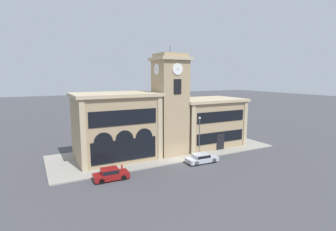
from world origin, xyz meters
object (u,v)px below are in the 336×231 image
Objects in this scene: parked_car_mid at (202,158)px; street_lamp at (199,131)px; parked_car_near at (111,174)px; bollard at (113,169)px; fire_hydrant at (122,168)px.

street_lamp is at bearing 67.90° from parked_car_mid.
street_lamp reaches higher than parked_car_mid.
parked_car_near is 13.26m from parked_car_mid.
parked_car_mid is 0.76× the size of street_lamp.
parked_car_mid is 4.43× the size of bollard.
fire_hydrant is (-12.07, 0.03, -3.62)m from street_lamp.
street_lamp is 7.14× the size of fire_hydrant.
bollard is at bearing -165.50° from fire_hydrant.
street_lamp is (0.85, 1.89, 3.48)m from parked_car_mid.
parked_car_mid reaches higher than fire_hydrant.
street_lamp reaches higher than fire_hydrant.
parked_car_near is 14.65m from street_lamp.
fire_hydrant is (2.04, 1.92, -0.17)m from parked_car_near.
parked_car_mid is at bearing -114.18° from street_lamp.
bollard is (0.74, 1.59, -0.08)m from parked_car_near.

